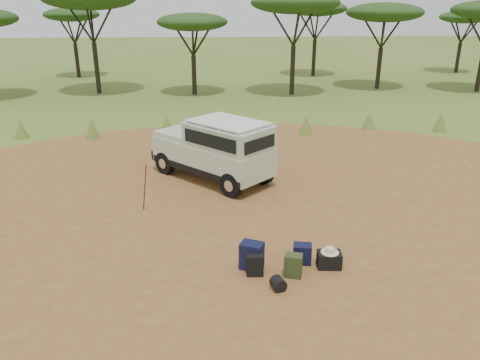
{
  "coord_description": "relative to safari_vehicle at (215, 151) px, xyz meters",
  "views": [
    {
      "loc": [
        -1.13,
        -10.93,
        5.33
      ],
      "look_at": [
        -0.37,
        0.43,
        1.0
      ],
      "focal_mm": 35.0,
      "sensor_mm": 36.0,
      "label": 1
    }
  ],
  "objects": [
    {
      "name": "stuff_sack",
      "position": [
        1.12,
        -6.27,
        -0.83
      ],
      "size": [
        0.34,
        0.34,
        0.27
      ],
      "primitive_type": "cylinder",
      "rotation": [
        1.57,
        0.0,
        0.3
      ],
      "color": "black",
      "rests_on": "ground"
    },
    {
      "name": "safari_vehicle",
      "position": [
        0.0,
        0.0,
        0.0
      ],
      "size": [
        4.0,
        4.06,
        2.01
      ],
      "rotation": [
        0.0,
        0.0,
        -0.8
      ],
      "color": "#ACC2A6",
      "rests_on": "ground"
    },
    {
      "name": "backpack_navy",
      "position": [
        0.67,
        -5.45,
        -0.66
      ],
      "size": [
        0.56,
        0.5,
        0.61
      ],
      "primitive_type": "cube",
      "rotation": [
        0.0,
        0.0,
        -0.44
      ],
      "color": "black",
      "rests_on": "ground"
    },
    {
      "name": "backpack_black",
      "position": [
        0.71,
        -5.69,
        -0.73
      ],
      "size": [
        0.36,
        0.27,
        0.48
      ],
      "primitive_type": "cube",
      "rotation": [
        0.0,
        0.0,
        -0.04
      ],
      "color": "black",
      "rests_on": "ground"
    },
    {
      "name": "hard_case",
      "position": [
        2.33,
        -5.5,
        -0.79
      ],
      "size": [
        0.53,
        0.39,
        0.35
      ],
      "primitive_type": "cube",
      "rotation": [
        0.0,
        0.0,
        -0.08
      ],
      "color": "black",
      "rests_on": "ground"
    },
    {
      "name": "walking_staff",
      "position": [
        -1.93,
        -2.28,
        -0.29
      ],
      "size": [
        0.24,
        0.23,
        1.37
      ],
      "primitive_type": "cylinder",
      "rotation": [
        0.19,
        0.0,
        0.8
      ],
      "color": "brown",
      "rests_on": "ground"
    },
    {
      "name": "backpack_olive",
      "position": [
        1.5,
        -5.8,
        -0.72
      ],
      "size": [
        0.42,
        0.35,
        0.5
      ],
      "primitive_type": "cube",
      "rotation": [
        0.0,
        0.0,
        -0.3
      ],
      "color": "#313D1C",
      "rests_on": "ground"
    },
    {
      "name": "ground",
      "position": [
        0.97,
        -3.16,
        -0.97
      ],
      "size": [
        140.0,
        140.0,
        0.0
      ],
      "primitive_type": "plane",
      "color": "#5A6C26",
      "rests_on": "ground"
    },
    {
      "name": "acacia_treeline",
      "position": [
        1.73,
        16.65,
        3.9
      ],
      "size": [
        46.7,
        13.2,
        6.26
      ],
      "color": "black",
      "rests_on": "ground"
    },
    {
      "name": "duffel_navy",
      "position": [
        1.79,
        -5.28,
        -0.75
      ],
      "size": [
        0.44,
        0.36,
        0.44
      ],
      "primitive_type": "cube",
      "rotation": [
        0.0,
        0.0,
        -0.18
      ],
      "color": "black",
      "rests_on": "ground"
    },
    {
      "name": "safari_hat",
      "position": [
        2.33,
        -5.5,
        -0.57
      ],
      "size": [
        0.39,
        0.39,
        0.11
      ],
      "color": "beige",
      "rests_on": "hard_case"
    },
    {
      "name": "grass_fringe",
      "position": [
        1.09,
        5.51,
        -0.57
      ],
      "size": [
        36.6,
        1.6,
        0.9
      ],
      "color": "#5A6C26",
      "rests_on": "ground"
    },
    {
      "name": "dirt_clearing",
      "position": [
        0.97,
        -3.16,
        -0.97
      ],
      "size": [
        23.0,
        23.0,
        0.01
      ],
      "primitive_type": "cylinder",
      "color": "olive",
      "rests_on": "ground"
    }
  ]
}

